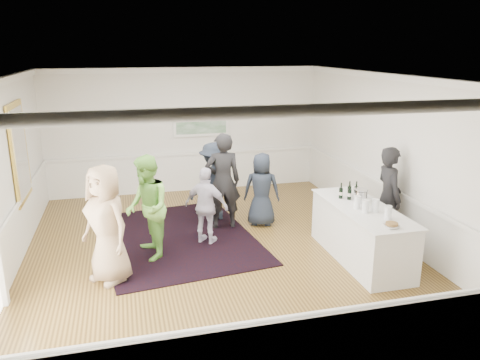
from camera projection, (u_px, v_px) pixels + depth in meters
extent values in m
plane|color=olive|center=(217.00, 251.00, 8.76)|extent=(8.00, 8.00, 0.00)
cube|color=white|center=(215.00, 77.00, 7.88)|extent=(7.00, 8.00, 0.02)
cube|color=white|center=(2.00, 182.00, 7.50)|extent=(0.02, 8.00, 3.20)
cube|color=white|center=(391.00, 157.00, 9.15)|extent=(0.02, 8.00, 3.20)
cube|color=white|center=(186.00, 131.00, 12.05)|extent=(7.00, 0.02, 3.20)
cube|color=white|center=(297.00, 267.00, 4.59)|extent=(7.00, 0.02, 3.20)
cube|color=gold|center=(20.00, 152.00, 8.66)|extent=(0.04, 1.25, 1.85)
cube|color=white|center=(21.00, 152.00, 8.67)|extent=(0.01, 1.05, 1.65)
cube|color=white|center=(201.00, 123.00, 12.05)|extent=(1.44, 0.05, 0.66)
cube|color=#256431|center=(201.00, 124.00, 12.02)|extent=(1.30, 0.01, 0.52)
cube|color=black|center=(178.00, 238.00, 9.34)|extent=(3.29, 4.07, 0.02)
cube|color=white|center=(361.00, 234.00, 8.31)|extent=(0.86, 2.37, 0.97)
cube|color=white|center=(363.00, 208.00, 8.18)|extent=(0.92, 2.43, 0.02)
imported|color=black|center=(388.00, 197.00, 8.80)|extent=(0.51, 0.73, 1.93)
imported|color=tan|center=(106.00, 224.00, 7.41)|extent=(1.08, 1.13, 1.95)
imported|color=#7AC64F|center=(147.00, 208.00, 8.26)|extent=(0.83, 1.00, 1.89)
imported|color=silver|center=(206.00, 206.00, 8.93)|extent=(0.93, 0.82, 1.51)
imported|color=#1E2633|center=(214.00, 182.00, 10.13)|extent=(1.28, 1.01, 1.73)
imported|color=black|center=(223.00, 181.00, 9.65)|extent=(0.76, 0.52, 2.02)
imported|color=#1E2633|center=(262.00, 189.00, 9.87)|extent=(0.89, 0.72, 1.57)
cylinder|color=#63A43A|center=(366.00, 206.00, 7.87)|extent=(0.12, 0.12, 0.24)
cylinder|color=#DD4F41|center=(376.00, 205.00, 7.91)|extent=(0.12, 0.12, 0.24)
cylinder|color=#71BB43|center=(357.00, 202.00, 8.07)|extent=(0.12, 0.12, 0.24)
cylinder|color=white|center=(388.00, 212.00, 7.58)|extent=(0.12, 0.12, 0.24)
cylinder|color=silver|center=(360.00, 196.00, 8.40)|extent=(0.26, 0.26, 0.25)
imported|color=white|center=(392.00, 226.00, 7.25)|extent=(0.24, 0.24, 0.06)
cylinder|color=olive|center=(392.00, 224.00, 7.24)|extent=(0.19, 0.19, 0.04)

